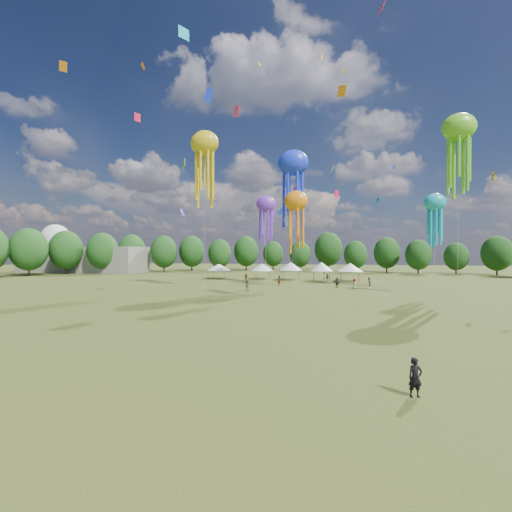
# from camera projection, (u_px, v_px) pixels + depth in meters

# --- Properties ---
(ground) EXTENTS (300.00, 300.00, 0.00)m
(ground) POSITION_uv_depth(u_px,v_px,m) (261.00, 363.00, 18.80)
(ground) COLOR #384416
(ground) RESTS_ON ground
(observer_main) EXTENTS (0.72, 0.57, 1.74)m
(observer_main) POSITION_uv_depth(u_px,v_px,m) (415.00, 378.00, 14.38)
(observer_main) COLOR black
(observer_main) RESTS_ON ground
(spectator_near) EXTENTS (0.86, 0.69, 1.68)m
(spectator_near) POSITION_uv_depth(u_px,v_px,m) (247.00, 286.00, 53.35)
(spectator_near) COLOR gray
(spectator_near) RESTS_ON ground
(spectators_far) EXTENTS (26.30, 20.52, 1.90)m
(spectators_far) POSITION_uv_depth(u_px,v_px,m) (323.00, 280.00, 63.98)
(spectators_far) COLOR gray
(spectators_far) RESTS_ON ground
(festival_tents) EXTENTS (36.11, 8.94, 4.21)m
(festival_tents) POSITION_uv_depth(u_px,v_px,m) (286.00, 267.00, 74.63)
(festival_tents) COLOR #47474C
(festival_tents) RESTS_ON ground
(show_kites) EXTENTS (45.88, 20.51, 28.03)m
(show_kites) POSITION_uv_depth(u_px,v_px,m) (313.00, 174.00, 56.11)
(show_kites) COLOR orange
(show_kites) RESTS_ON ground
(small_kites) EXTENTS (79.00, 61.47, 44.33)m
(small_kites) POSITION_uv_depth(u_px,v_px,m) (300.00, 131.00, 60.29)
(small_kites) COLOR orange
(small_kites) RESTS_ON ground
(treeline) EXTENTS (201.57, 95.24, 13.43)m
(treeline) POSITION_uv_depth(u_px,v_px,m) (294.00, 251.00, 80.68)
(treeline) COLOR #38281C
(treeline) RESTS_ON ground
(hangar) EXTENTS (40.00, 12.00, 8.00)m
(hangar) POSITION_uv_depth(u_px,v_px,m) (83.00, 259.00, 104.02)
(hangar) COLOR gray
(hangar) RESTS_ON ground
(radome) EXTENTS (9.00, 9.00, 16.00)m
(radome) POSITION_uv_depth(u_px,v_px,m) (56.00, 242.00, 113.11)
(radome) COLOR white
(radome) RESTS_ON ground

